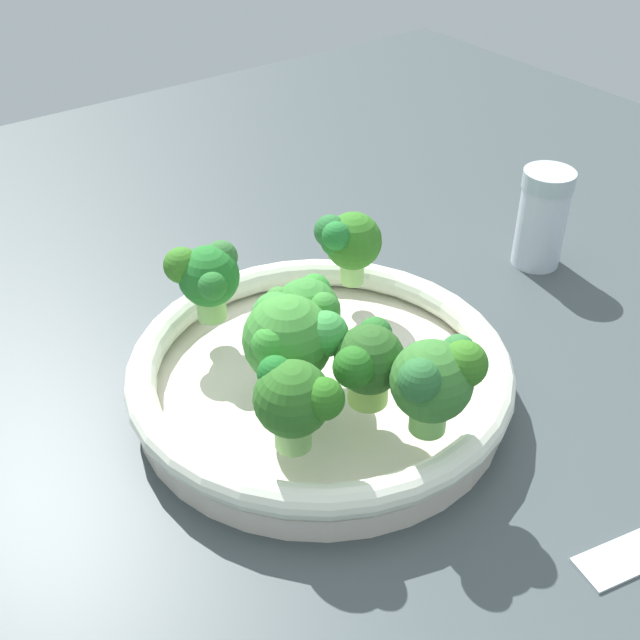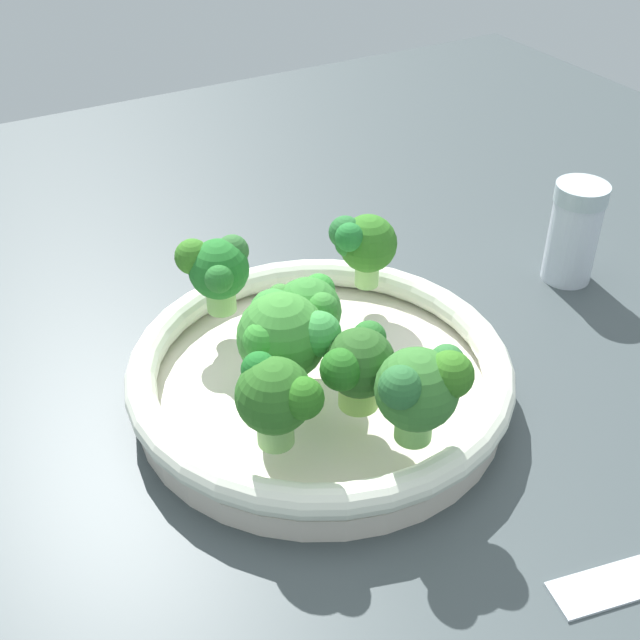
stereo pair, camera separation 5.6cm
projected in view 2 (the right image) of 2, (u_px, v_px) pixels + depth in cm
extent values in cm
cube|color=#3B4446|center=(362.00, 403.00, 61.36)|extent=(130.00, 130.00, 2.50)
cylinder|color=silver|center=(320.00, 389.00, 59.35)|extent=(26.26, 26.26, 1.82)
torus|color=silver|center=(320.00, 367.00, 58.17)|extent=(27.36, 27.36, 2.22)
cylinder|color=#7AAF5E|center=(276.00, 428.00, 49.89)|extent=(2.29, 2.29, 2.17)
sphere|color=#2B6521|center=(274.00, 396.00, 48.37)|extent=(4.69, 4.69, 4.69)
sphere|color=#1A6822|center=(259.00, 369.00, 48.42)|extent=(2.19, 2.19, 2.19)
sphere|color=#296A1B|center=(303.00, 398.00, 47.23)|extent=(2.56, 2.56, 2.56)
cylinder|color=#7BBF5C|center=(414.00, 424.00, 50.21)|extent=(2.34, 2.34, 2.19)
sphere|color=#35722E|center=(417.00, 389.00, 48.61)|extent=(5.10, 5.10, 5.10)
sphere|color=#32721E|center=(450.00, 375.00, 47.80)|extent=(2.90, 2.90, 2.90)
sphere|color=#2E6D32|center=(443.00, 363.00, 48.79)|extent=(2.19, 2.19, 2.19)
sphere|color=#296631|center=(400.00, 387.00, 46.70)|extent=(2.60, 2.60, 2.60)
cylinder|color=#9BCD65|center=(308.00, 339.00, 57.51)|extent=(2.60, 2.60, 1.77)
sphere|color=#368032|center=(307.00, 311.00, 56.10)|extent=(4.71, 4.71, 4.71)
sphere|color=#308A2F|center=(319.00, 290.00, 57.19)|extent=(2.35, 2.35, 2.35)
sphere|color=#3C7E34|center=(280.00, 298.00, 55.89)|extent=(1.92, 1.92, 1.92)
sphere|color=#347D2F|center=(324.00, 310.00, 54.26)|extent=(2.24, 2.24, 2.24)
cylinder|color=#75B757|center=(283.00, 371.00, 54.61)|extent=(2.44, 2.44, 1.84)
sphere|color=#3B8632|center=(282.00, 337.00, 52.96)|extent=(5.90, 5.90, 5.90)
sphere|color=green|center=(318.00, 334.00, 52.02)|extent=(3.00, 3.00, 3.00)
sphere|color=#398A37|center=(273.00, 313.00, 53.95)|extent=(3.21, 3.21, 3.21)
sphere|color=green|center=(264.00, 340.00, 51.37)|extent=(2.72, 2.72, 2.72)
cylinder|color=#88C368|center=(221.00, 298.00, 61.42)|extent=(2.22, 2.22, 2.13)
sphere|color=#216D27|center=(219.00, 269.00, 59.95)|extent=(4.49, 4.49, 4.49)
sphere|color=#306730|center=(233.00, 251.00, 60.18)|extent=(2.44, 2.44, 2.44)
sphere|color=#347421|center=(193.00, 257.00, 59.56)|extent=(2.65, 2.65, 2.65)
sphere|color=#28702C|center=(219.00, 279.00, 58.22)|extent=(2.11, 2.11, 2.11)
cylinder|color=#9AD574|center=(367.00, 272.00, 64.23)|extent=(1.88, 1.88, 2.24)
sphere|color=#307121|center=(368.00, 243.00, 62.73)|extent=(4.49, 4.49, 4.49)
sphere|color=#21722E|center=(349.00, 237.00, 61.06)|extent=(2.19, 2.19, 2.19)
sphere|color=#226D27|center=(348.00, 244.00, 62.13)|extent=(2.00, 2.00, 2.00)
sphere|color=#266830|center=(345.00, 232.00, 62.10)|extent=(2.54, 2.54, 2.54)
cylinder|color=#91C457|center=(359.00, 392.00, 52.78)|extent=(2.64, 2.64, 1.92)
sphere|color=#295921|center=(360.00, 363.00, 51.36)|extent=(4.51, 4.51, 4.51)
sphere|color=#276A27|center=(369.00, 338.00, 52.24)|extent=(2.24, 2.24, 2.24)
sphere|color=#24651D|center=(341.00, 369.00, 49.90)|extent=(2.69, 2.69, 2.69)
cylinder|color=silver|center=(572.00, 240.00, 70.96)|extent=(4.30, 4.30, 7.57)
cylinder|color=#AFC0C6|center=(582.00, 193.00, 68.32)|extent=(4.51, 4.51, 1.50)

